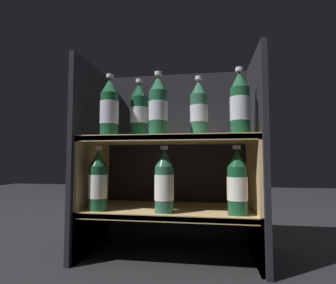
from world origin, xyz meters
name	(u,v)px	position (x,y,z in m)	size (l,w,h in m)	color
ground_plane	(163,273)	(0.00, 0.00, 0.00)	(6.00, 6.00, 0.00)	black
fridge_back_wall	(175,157)	(0.00, 0.33, 0.40)	(0.72, 0.02, 0.81)	black
fridge_side_left	(91,157)	(-0.35, 0.16, 0.40)	(0.02, 0.36, 0.81)	black
fridge_side_right	(257,157)	(0.35, 0.16, 0.40)	(0.02, 0.36, 0.81)	black
shelf_lower	(169,216)	(0.00, 0.15, 0.16)	(0.68, 0.32, 0.20)	tan
shelf_upper	(170,166)	(0.00, 0.15, 0.36)	(0.68, 0.32, 0.49)	tan
bottle_upper_front_0	(109,109)	(-0.23, 0.06, 0.59)	(0.07, 0.07, 0.25)	#194C2D
bottle_upper_front_1	(158,107)	(-0.03, 0.06, 0.59)	(0.07, 0.07, 0.25)	#1E5638
bottle_upper_front_2	(240,105)	(0.28, 0.06, 0.59)	(0.07, 0.07, 0.25)	#194C2D
bottle_upper_back_0	(139,112)	(-0.13, 0.14, 0.59)	(0.07, 0.07, 0.25)	#144228
bottle_upper_back_1	(199,110)	(0.12, 0.14, 0.59)	(0.07, 0.07, 0.25)	#285B42
bottle_lower_front_0	(98,182)	(-0.27, 0.06, 0.30)	(0.07, 0.07, 0.25)	#194C2D
bottle_lower_front_1	(164,183)	(-0.01, 0.06, 0.30)	(0.07, 0.07, 0.25)	#285B42
bottle_lower_front_2	(237,184)	(0.26, 0.06, 0.30)	(0.07, 0.07, 0.25)	#194C2D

